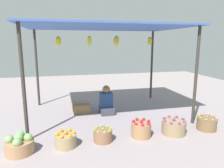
% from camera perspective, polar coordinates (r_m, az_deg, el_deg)
% --- Properties ---
extents(ground_plane, '(14.00, 14.00, 0.00)m').
position_cam_1_polar(ground_plane, '(5.83, -1.58, -7.93)').
color(ground_plane, gray).
extents(market_stall_structure, '(4.05, 2.74, 2.33)m').
position_cam_1_polar(market_stall_structure, '(5.52, -1.71, 14.17)').
color(market_stall_structure, '#38332D').
rests_on(market_stall_structure, ground).
extents(vendor_person, '(0.36, 0.44, 0.78)m').
position_cam_1_polar(vendor_person, '(5.72, -1.54, -5.18)').
color(vendor_person, '#3D3E4A').
rests_on(vendor_person, ground).
extents(basket_cabbages, '(0.49, 0.49, 0.37)m').
position_cam_1_polar(basket_cabbages, '(4.14, -24.08, -15.02)').
color(basket_cabbages, '#A67B56').
rests_on(basket_cabbages, ground).
extents(basket_oranges, '(0.40, 0.40, 0.31)m').
position_cam_1_polar(basket_oranges, '(4.12, -12.60, -14.76)').
color(basket_oranges, '#9D885E').
rests_on(basket_oranges, ground).
extents(basket_limes, '(0.37, 0.37, 0.28)m').
position_cam_1_polar(basket_limes, '(4.22, -2.52, -13.88)').
color(basket_limes, '#8D6144').
rests_on(basket_limes, ground).
extents(basket_red_apples, '(0.41, 0.41, 0.36)m').
position_cam_1_polar(basket_red_apples, '(4.44, 7.99, -12.21)').
color(basket_red_apples, '#A37650').
rests_on(basket_red_apples, ground).
extents(basket_purple_onions, '(0.51, 0.51, 0.34)m').
position_cam_1_polar(basket_purple_onions, '(4.73, 16.56, -11.20)').
color(basket_purple_onions, '#947C58').
rests_on(basket_purple_onions, ground).
extents(basket_potatoes, '(0.43, 0.43, 0.33)m').
position_cam_1_polar(basket_potatoes, '(5.19, 24.55, -9.80)').
color(basket_potatoes, brown).
rests_on(basket_potatoes, ground).
extents(wooden_crate_near_vendor, '(0.43, 0.28, 0.25)m').
position_cam_1_polar(wooden_crate_near_vendor, '(5.85, -8.21, -6.69)').
color(wooden_crate_near_vendor, olive).
rests_on(wooden_crate_near_vendor, ground).
extents(wooden_crate_stacked_rear, '(0.43, 0.33, 0.22)m').
position_cam_1_polar(wooden_crate_stacked_rear, '(6.18, -8.83, -5.86)').
color(wooden_crate_stacked_rear, tan).
rests_on(wooden_crate_stacked_rear, ground).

